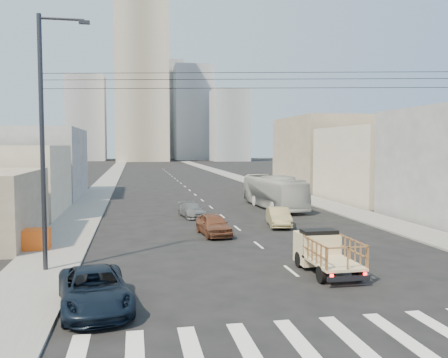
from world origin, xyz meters
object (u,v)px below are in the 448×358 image
object	(u,v)px
crate_stack	(33,239)
navy_pickup	(94,289)
flatbed_pickup	(326,250)
city_bus	(274,192)
streetlamp_left	(44,136)
sedan_grey	(192,210)
sedan_brown	(214,224)
sedan_tan	(279,217)

from	to	relation	value
crate_stack	navy_pickup	bearing A→B (deg)	-68.23
flatbed_pickup	city_bus	distance (m)	23.18
crate_stack	streetlamp_left	bearing A→B (deg)	-71.52
sedan_grey	streetlamp_left	xyz separation A→B (m)	(-8.79, -15.89, 5.85)
sedan_brown	city_bus	bearing A→B (deg)	51.85
navy_pickup	sedan_tan	world-z (taller)	navy_pickup
navy_pickup	sedan_tan	distance (m)	19.94
navy_pickup	city_bus	size ratio (longest dim) A/B	0.47
streetlamp_left	crate_stack	size ratio (longest dim) A/B	6.67
sedan_grey	streetlamp_left	distance (m)	19.08
sedan_brown	sedan_tan	size ratio (longest dim) A/B	1.01
city_bus	sedan_grey	xyz separation A→B (m)	(-8.40, -4.29, -0.98)
sedan_tan	sedan_grey	xyz separation A→B (m)	(-5.80, 5.67, -0.11)
navy_pickup	sedan_brown	distance (m)	14.92
navy_pickup	sedan_grey	world-z (taller)	navy_pickup
city_bus	navy_pickup	bearing A→B (deg)	-123.29
navy_pickup	crate_stack	size ratio (longest dim) A/B	2.91
city_bus	streetlamp_left	distance (m)	26.96
streetlamp_left	crate_stack	distance (m)	7.66
sedan_grey	crate_stack	size ratio (longest dim) A/B	2.24
flatbed_pickup	sedan_brown	world-z (taller)	flatbed_pickup
flatbed_pickup	crate_stack	xyz separation A→B (m)	(-14.49, 7.39, -0.40)
navy_pickup	city_bus	distance (m)	29.74
flatbed_pickup	sedan_tan	world-z (taller)	flatbed_pickup
city_bus	streetlamp_left	bearing A→B (deg)	-134.31
city_bus	sedan_grey	distance (m)	9.49
sedan_tan	streetlamp_left	distance (m)	18.71
streetlamp_left	sedan_tan	bearing A→B (deg)	35.03
navy_pickup	sedan_tan	xyz separation A→B (m)	(11.99, 15.94, -0.03)
sedan_tan	streetlamp_left	xyz separation A→B (m)	(-14.58, -10.22, 5.74)
city_bus	sedan_brown	distance (m)	14.87
sedan_brown	sedan_tan	distance (m)	5.93
sedan_tan	crate_stack	world-z (taller)	sedan_tan
flatbed_pickup	sedan_tan	size ratio (longest dim) A/B	1.04
flatbed_pickup	crate_stack	bearing A→B (deg)	152.96
navy_pickup	sedan_grey	xyz separation A→B (m)	(6.19, 21.60, -0.14)
flatbed_pickup	city_bus	size ratio (longest dim) A/B	0.39
navy_pickup	city_bus	world-z (taller)	city_bus
sedan_grey	flatbed_pickup	bearing A→B (deg)	-85.32
sedan_brown	streetlamp_left	size ratio (longest dim) A/B	0.36
flatbed_pickup	crate_stack	size ratio (longest dim) A/B	2.45
flatbed_pickup	crate_stack	distance (m)	16.27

